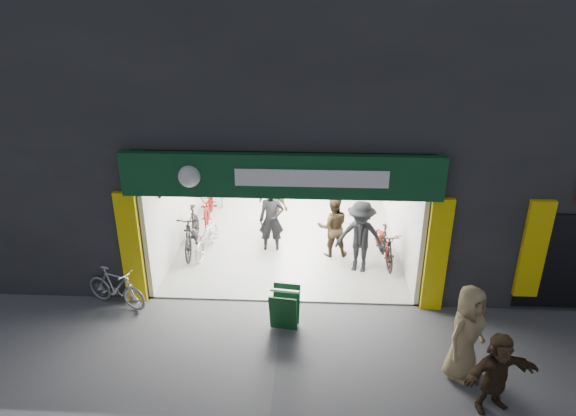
# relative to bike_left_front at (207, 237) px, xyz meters

# --- Properties ---
(ground) EXTENTS (60.00, 60.00, 0.00)m
(ground) POSITION_rel_bike_left_front_xyz_m (2.10, -2.23, -0.44)
(ground) COLOR #56565B
(ground) RESTS_ON ground
(building) EXTENTS (17.00, 10.27, 8.00)m
(building) POSITION_rel_bike_left_front_xyz_m (3.01, 2.75, 3.87)
(building) COLOR #232326
(building) RESTS_ON ground
(bike_left_front) EXTENTS (0.79, 1.73, 0.88)m
(bike_left_front) POSITION_rel_bike_left_front_xyz_m (0.00, 0.00, 0.00)
(bike_left_front) COLOR #B7B7BC
(bike_left_front) RESTS_ON ground
(bike_left_midfront) EXTENTS (0.66, 2.00, 1.18)m
(bike_left_midfront) POSITION_rel_bike_left_front_xyz_m (-0.40, 0.01, 0.15)
(bike_left_midfront) COLOR black
(bike_left_midfront) RESTS_ON ground
(bike_left_midback) EXTENTS (0.81, 1.90, 0.97)m
(bike_left_midback) POSITION_rel_bike_left_front_xyz_m (-0.33, 2.00, 0.05)
(bike_left_midback) COLOR maroon
(bike_left_midback) RESTS_ON ground
(bike_left_back) EXTENTS (0.76, 1.96, 1.15)m
(bike_left_back) POSITION_rel_bike_left_front_xyz_m (-0.17, 3.54, 0.14)
(bike_left_back) COLOR #AAAAAE
(bike_left_back) RESTS_ON ground
(bike_right_front) EXTENTS (0.57, 1.60, 0.94)m
(bike_right_front) POSITION_rel_bike_left_front_xyz_m (4.60, -0.35, 0.03)
(bike_right_front) COLOR black
(bike_right_front) RESTS_ON ground
(bike_right_mid) EXTENTS (0.77, 1.65, 0.84)m
(bike_right_mid) POSITION_rel_bike_left_front_xyz_m (4.60, -0.04, -0.02)
(bike_right_mid) COLOR maroon
(bike_right_mid) RESTS_ON ground
(bike_right_back) EXTENTS (0.52, 1.65, 0.99)m
(bike_right_back) POSITION_rel_bike_left_front_xyz_m (3.90, 0.86, 0.05)
(bike_right_back) COLOR #A8A8AC
(bike_right_back) RESTS_ON ground
(parked_bike) EXTENTS (1.61, 0.98, 0.93)m
(parked_bike) POSITION_rel_bike_left_front_xyz_m (-1.51, -2.53, 0.03)
(parked_bike) COLOR #AEAFB3
(parked_bike) RESTS_ON ground
(customer_a) EXTENTS (0.68, 0.47, 1.79)m
(customer_a) POSITION_rel_bike_left_front_xyz_m (1.68, 0.18, 0.46)
(customer_a) COLOR black
(customer_a) RESTS_ON ground
(customer_b) EXTENTS (0.87, 0.71, 1.66)m
(customer_b) POSITION_rel_bike_left_front_xyz_m (3.27, -0.02, 0.39)
(customer_b) COLOR #3C2C1B
(customer_b) RESTS_ON ground
(customer_c) EXTENTS (1.34, 0.99, 1.86)m
(customer_c) POSITION_rel_bike_left_front_xyz_m (3.90, -0.79, 0.49)
(customer_c) COLOR black
(customer_c) RESTS_ON ground
(customer_d) EXTENTS (1.07, 0.97, 1.75)m
(customer_d) POSITION_rel_bike_left_front_xyz_m (1.65, 1.19, 0.43)
(customer_d) COLOR #7B6347
(customer_d) RESTS_ON ground
(pedestrian_near) EXTENTS (1.06, 1.03, 1.83)m
(pedestrian_near) POSITION_rel_bike_left_front_xyz_m (5.47, -4.36, 0.48)
(pedestrian_near) COLOR #998459
(pedestrian_near) RESTS_ON ground
(pedestrian_far) EXTENTS (1.42, 0.85, 1.46)m
(pedestrian_far) POSITION_rel_bike_left_front_xyz_m (5.78, -5.14, 0.29)
(pedestrian_far) COLOR #322417
(pedestrian_far) RESTS_ON ground
(sandwich_board) EXTENTS (0.63, 0.64, 0.87)m
(sandwich_board) POSITION_rel_bike_left_front_xyz_m (2.21, -3.14, 0.04)
(sandwich_board) COLOR #0E3B19
(sandwich_board) RESTS_ON ground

